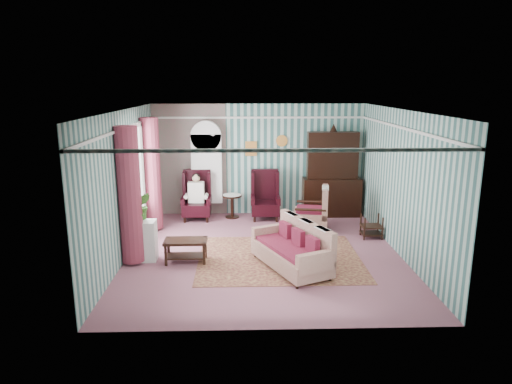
{
  "coord_description": "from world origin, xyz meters",
  "views": [
    {
      "loc": [
        -0.42,
        -8.82,
        3.39
      ],
      "look_at": [
        -0.14,
        0.6,
        1.15
      ],
      "focal_mm": 32.0,
      "sensor_mm": 36.0,
      "label": 1
    }
  ],
  "objects_px": {
    "wingback_left": "(196,196)",
    "floral_armchair": "(311,210)",
    "sofa": "(291,242)",
    "nest_table": "(371,226)",
    "coffee_table": "(186,251)",
    "wingback_right": "(265,195)",
    "round_side_table": "(232,206)",
    "plant_stand": "(142,241)",
    "dresser_hutch": "(332,171)",
    "bookcase": "(207,174)",
    "seated_woman": "(196,197)"
  },
  "relations": [
    {
      "from": "wingback_left",
      "to": "wingback_right",
      "type": "distance_m",
      "value": 1.75
    },
    {
      "from": "dresser_hutch",
      "to": "seated_woman",
      "type": "bearing_deg",
      "value": -175.59
    },
    {
      "from": "wingback_right",
      "to": "nest_table",
      "type": "bearing_deg",
      "value": -33.75
    },
    {
      "from": "seated_woman",
      "to": "round_side_table",
      "type": "height_order",
      "value": "seated_woman"
    },
    {
      "from": "wingback_right",
      "to": "sofa",
      "type": "xyz_separation_m",
      "value": [
        0.31,
        -3.26,
        -0.11
      ]
    },
    {
      "from": "dresser_hutch",
      "to": "wingback_left",
      "type": "relative_size",
      "value": 1.89
    },
    {
      "from": "wingback_right",
      "to": "round_side_table",
      "type": "relative_size",
      "value": 2.08
    },
    {
      "from": "sofa",
      "to": "coffee_table",
      "type": "height_order",
      "value": "sofa"
    },
    {
      "from": "wingback_left",
      "to": "round_side_table",
      "type": "distance_m",
      "value": 0.97
    },
    {
      "from": "bookcase",
      "to": "seated_woman",
      "type": "bearing_deg",
      "value": -122.66
    },
    {
      "from": "floral_armchair",
      "to": "coffee_table",
      "type": "bearing_deg",
      "value": 135.3
    },
    {
      "from": "wingback_left",
      "to": "floral_armchair",
      "type": "bearing_deg",
      "value": -18.88
    },
    {
      "from": "bookcase",
      "to": "dresser_hutch",
      "type": "relative_size",
      "value": 0.95
    },
    {
      "from": "round_side_table",
      "to": "floral_armchair",
      "type": "xyz_separation_m",
      "value": [
        1.88,
        -1.1,
        0.2
      ]
    },
    {
      "from": "wingback_left",
      "to": "floral_armchair",
      "type": "xyz_separation_m",
      "value": [
        2.78,
        -0.95,
        -0.13
      ]
    },
    {
      "from": "nest_table",
      "to": "floral_armchair",
      "type": "bearing_deg",
      "value": 155.08
    },
    {
      "from": "wingback_right",
      "to": "floral_armchair",
      "type": "distance_m",
      "value": 1.41
    },
    {
      "from": "round_side_table",
      "to": "nest_table",
      "type": "distance_m",
      "value": 3.6
    },
    {
      "from": "dresser_hutch",
      "to": "coffee_table",
      "type": "height_order",
      "value": "dresser_hutch"
    },
    {
      "from": "coffee_table",
      "to": "nest_table",
      "type": "bearing_deg",
      "value": 18.21
    },
    {
      "from": "wingback_right",
      "to": "plant_stand",
      "type": "distance_m",
      "value": 3.76
    },
    {
      "from": "round_side_table",
      "to": "plant_stand",
      "type": "distance_m",
      "value": 3.36
    },
    {
      "from": "sofa",
      "to": "nest_table",
      "type": "bearing_deg",
      "value": -74.04
    },
    {
      "from": "wingback_left",
      "to": "plant_stand",
      "type": "relative_size",
      "value": 1.56
    },
    {
      "from": "wingback_left",
      "to": "bookcase",
      "type": "bearing_deg",
      "value": 57.34
    },
    {
      "from": "plant_stand",
      "to": "sofa",
      "type": "distance_m",
      "value": 2.91
    },
    {
      "from": "round_side_table",
      "to": "floral_armchair",
      "type": "distance_m",
      "value": 2.19
    },
    {
      "from": "sofa",
      "to": "coffee_table",
      "type": "xyz_separation_m",
      "value": [
        -2.0,
        0.39,
        -0.29
      ]
    },
    {
      "from": "bookcase",
      "to": "coffee_table",
      "type": "distance_m",
      "value": 3.38
    },
    {
      "from": "seated_woman",
      "to": "sofa",
      "type": "xyz_separation_m",
      "value": [
        2.06,
        -3.26,
        -0.07
      ]
    },
    {
      "from": "round_side_table",
      "to": "sofa",
      "type": "distance_m",
      "value": 3.61
    },
    {
      "from": "seated_woman",
      "to": "bookcase",
      "type": "bearing_deg",
      "value": 57.34
    },
    {
      "from": "seated_woman",
      "to": "sofa",
      "type": "relative_size",
      "value": 0.65
    },
    {
      "from": "seated_woman",
      "to": "floral_armchair",
      "type": "bearing_deg",
      "value": -18.88
    },
    {
      "from": "coffee_table",
      "to": "sofa",
      "type": "bearing_deg",
      "value": -11.16
    },
    {
      "from": "bookcase",
      "to": "wingback_left",
      "type": "distance_m",
      "value": 0.68
    },
    {
      "from": "bookcase",
      "to": "round_side_table",
      "type": "bearing_deg",
      "value": -20.27
    },
    {
      "from": "plant_stand",
      "to": "nest_table",
      "type": "bearing_deg",
      "value": 13.84
    },
    {
      "from": "plant_stand",
      "to": "sofa",
      "type": "bearing_deg",
      "value": -10.15
    },
    {
      "from": "sofa",
      "to": "plant_stand",
      "type": "bearing_deg",
      "value": 55.31
    },
    {
      "from": "plant_stand",
      "to": "coffee_table",
      "type": "distance_m",
      "value": 0.89
    },
    {
      "from": "floral_armchair",
      "to": "sofa",
      "type": "bearing_deg",
      "value": 172.88
    },
    {
      "from": "nest_table",
      "to": "coffee_table",
      "type": "distance_m",
      "value": 4.22
    },
    {
      "from": "dresser_hutch",
      "to": "seated_woman",
      "type": "height_order",
      "value": "dresser_hutch"
    },
    {
      "from": "round_side_table",
      "to": "coffee_table",
      "type": "relative_size",
      "value": 0.72
    },
    {
      "from": "round_side_table",
      "to": "coffee_table",
      "type": "distance_m",
      "value": 3.13
    },
    {
      "from": "seated_woman",
      "to": "plant_stand",
      "type": "height_order",
      "value": "seated_woman"
    },
    {
      "from": "bookcase",
      "to": "wingback_right",
      "type": "bearing_deg",
      "value": -14.57
    },
    {
      "from": "floral_armchair",
      "to": "wingback_right",
      "type": "bearing_deg",
      "value": 57.32
    },
    {
      "from": "dresser_hutch",
      "to": "floral_armchair",
      "type": "relative_size",
      "value": 2.37
    }
  ]
}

